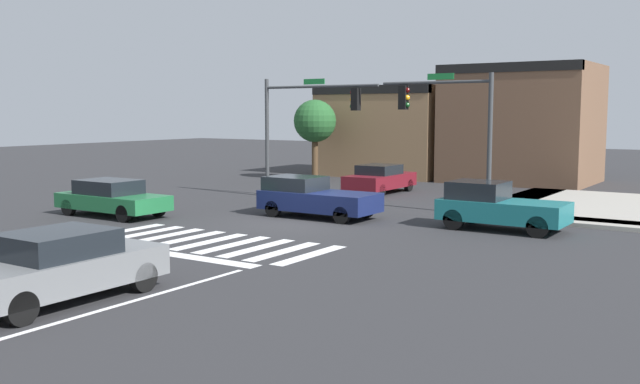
% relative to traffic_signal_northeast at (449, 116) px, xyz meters
% --- Properties ---
extents(ground_plane, '(120.00, 120.00, 0.00)m').
position_rel_traffic_signal_northeast_xyz_m(ground_plane, '(-3.44, -5.46, -3.77)').
color(ground_plane, '#2B2B2D').
extents(crosswalk_near, '(7.83, 3.18, 0.01)m').
position_rel_traffic_signal_northeast_xyz_m(crosswalk_near, '(-3.44, -9.96, -3.76)').
color(crosswalk_near, silver).
rests_on(crosswalk_near, ground_plane).
extents(bike_detector_marking, '(1.09, 1.09, 0.01)m').
position_rel_traffic_signal_northeast_xyz_m(bike_detector_marking, '(-2.07, -14.64, -3.77)').
color(bike_detector_marking, yellow).
rests_on(bike_detector_marking, ground_plane).
extents(curb_corner_northeast, '(10.00, 10.60, 0.15)m').
position_rel_traffic_signal_northeast_xyz_m(curb_corner_northeast, '(5.05, 3.96, -3.69)').
color(curb_corner_northeast, '#9E998E').
rests_on(curb_corner_northeast, ground_plane).
extents(storefront_row, '(15.86, 6.88, 6.47)m').
position_rel_traffic_signal_northeast_xyz_m(storefront_row, '(-5.36, 13.77, -0.76)').
color(storefront_row, '#93704C').
rests_on(storefront_row, ground_plane).
extents(traffic_signal_northeast, '(4.62, 0.32, 5.40)m').
position_rel_traffic_signal_northeast_xyz_m(traffic_signal_northeast, '(0.00, 0.00, 0.00)').
color(traffic_signal_northeast, '#383A3D').
rests_on(traffic_signal_northeast, ground_plane).
extents(traffic_signal_northwest, '(5.93, 0.32, 5.42)m').
position_rel_traffic_signal_northeast_xyz_m(traffic_signal_northwest, '(-6.96, 0.40, 0.05)').
color(traffic_signal_northwest, '#383A3D').
rests_on(traffic_signal_northwest, ground_plane).
extents(car_gray, '(1.93, 4.38, 1.48)m').
position_rel_traffic_signal_northeast_xyz_m(car_gray, '(-1.40, -16.77, -3.02)').
color(car_gray, slate).
rests_on(car_gray, ground_plane).
extents(car_navy, '(4.44, 1.92, 1.49)m').
position_rel_traffic_signal_northeast_xyz_m(car_navy, '(-3.64, -3.94, -3.02)').
color(car_navy, '#141E4C').
rests_on(car_navy, ground_plane).
extents(car_maroon, '(1.87, 4.24, 1.38)m').
position_rel_traffic_signal_northeast_xyz_m(car_maroon, '(-5.39, 4.40, -3.07)').
color(car_maroon, maroon).
rests_on(car_maroon, ground_plane).
extents(car_green, '(4.49, 1.88, 1.37)m').
position_rel_traffic_signal_northeast_xyz_m(car_green, '(-10.16, -7.93, -3.07)').
color(car_green, '#1E6638').
rests_on(car_green, ground_plane).
extents(car_teal, '(4.11, 1.87, 1.59)m').
position_rel_traffic_signal_northeast_xyz_m(car_teal, '(3.07, -3.00, -2.98)').
color(car_teal, '#196B70').
rests_on(car_teal, ground_plane).
extents(roadside_tree, '(2.46, 2.46, 4.63)m').
position_rel_traffic_signal_northeast_xyz_m(roadside_tree, '(-11.94, 8.54, -0.42)').
color(roadside_tree, '#4C3823').
rests_on(roadside_tree, ground_plane).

